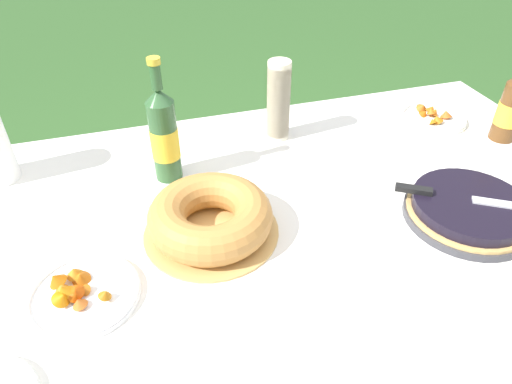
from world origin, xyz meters
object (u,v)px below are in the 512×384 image
(snack_plate_right, at_px, (82,293))
(snack_plate_far, at_px, (434,117))
(berry_tart, at_px, (469,210))
(cider_bottle_green, at_px, (164,135))
(bundt_cake, at_px, (210,217))
(cup_stack, at_px, (279,101))
(cider_bottle_amber, at_px, (512,107))
(serving_knife, at_px, (460,197))

(snack_plate_right, distance_m, snack_plate_far, 1.24)
(berry_tart, xyz_separation_m, cider_bottle_green, (-0.69, 0.40, 0.11))
(bundt_cake, xyz_separation_m, cider_bottle_green, (-0.06, 0.27, 0.09))
(bundt_cake, distance_m, snack_plate_right, 0.33)
(cup_stack, height_order, cider_bottle_amber, cider_bottle_amber)
(bundt_cake, bearing_deg, serving_knife, -11.23)
(snack_plate_far, bearing_deg, bundt_cake, -158.43)
(berry_tart, xyz_separation_m, cup_stack, (-0.33, 0.52, 0.10))
(serving_knife, relative_size, bundt_cake, 1.01)
(snack_plate_right, height_order, snack_plate_far, snack_plate_right)
(cup_stack, relative_size, cider_bottle_green, 0.73)
(serving_knife, xyz_separation_m, bundt_cake, (-0.60, 0.12, -0.01))
(bundt_cake, relative_size, snack_plate_right, 1.42)
(cider_bottle_amber, bearing_deg, berry_tart, -139.82)
(serving_knife, xyz_separation_m, snack_plate_right, (-0.91, 0.00, -0.05))
(serving_knife, bearing_deg, cider_bottle_amber, 68.49)
(berry_tart, height_order, cup_stack, cup_stack)
(cup_stack, bearing_deg, serving_knife, -59.33)
(serving_knife, distance_m, bundt_cake, 0.62)
(cider_bottle_green, distance_m, cider_bottle_amber, 1.06)
(cup_stack, xyz_separation_m, cider_bottle_amber, (0.69, -0.22, -0.01))
(bundt_cake, height_order, cider_bottle_green, cider_bottle_green)
(serving_knife, height_order, snack_plate_right, serving_knife)
(berry_tart, bearing_deg, cup_stack, 121.94)
(cup_stack, distance_m, cider_bottle_green, 0.39)
(cider_bottle_green, bearing_deg, berry_tart, -30.17)
(cider_bottle_amber, distance_m, snack_plate_far, 0.24)
(cider_bottle_green, relative_size, cider_bottle_amber, 1.15)
(bundt_cake, xyz_separation_m, snack_plate_right, (-0.30, -0.12, -0.04))
(snack_plate_right, bearing_deg, bundt_cake, 21.16)
(cup_stack, xyz_separation_m, snack_plate_right, (-0.60, -0.50, -0.11))
(berry_tart, xyz_separation_m, serving_knife, (-0.02, 0.02, 0.04))
(berry_tart, bearing_deg, snack_plate_right, 178.86)
(cup_stack, relative_size, snack_plate_far, 1.16)
(cider_bottle_green, bearing_deg, cider_bottle_amber, -5.34)
(cider_bottle_green, relative_size, snack_plate_right, 1.51)
(bundt_cake, xyz_separation_m, cup_stack, (0.30, 0.39, 0.08))
(snack_plate_far, bearing_deg, berry_tart, -115.21)
(snack_plate_far, bearing_deg, cider_bottle_green, -175.67)
(bundt_cake, distance_m, cider_bottle_green, 0.29)
(serving_knife, xyz_separation_m, cider_bottle_green, (-0.67, 0.39, 0.07))
(cider_bottle_green, bearing_deg, snack_plate_far, 4.33)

